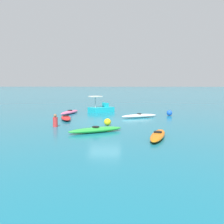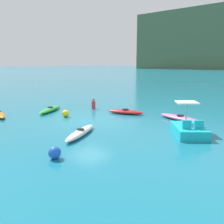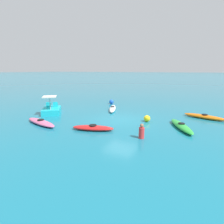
{
  "view_description": "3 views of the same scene",
  "coord_description": "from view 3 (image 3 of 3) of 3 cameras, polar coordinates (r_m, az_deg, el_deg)",
  "views": [
    {
      "loc": [
        -18.85,
        -2.05,
        2.86
      ],
      "look_at": [
        0.77,
        -0.53,
        0.64
      ],
      "focal_mm": 39.26,
      "sensor_mm": 36.0,
      "label": 1
    },
    {
      "loc": [
        11.8,
        -11.06,
        3.75
      ],
      "look_at": [
        0.69,
        1.47,
        0.43
      ],
      "focal_mm": 39.69,
      "sensor_mm": 36.0,
      "label": 2
    },
    {
      "loc": [
        -5.94,
        12.52,
        3.87
      ],
      "look_at": [
        0.75,
        0.12,
        0.57
      ],
      "focal_mm": 28.84,
      "sensor_mm": 36.0,
      "label": 3
    }
  ],
  "objects": [
    {
      "name": "kayak_orange",
      "position": [
        16.44,
        27.29,
        -1.33
      ],
      "size": [
        3.32,
        1.41,
        0.37
      ],
      "color": "orange",
      "rests_on": "ground_plane"
    },
    {
      "name": "ground_plane",
      "position": [
        14.38,
        2.85,
        -2.42
      ],
      "size": [
        600.0,
        600.0,
        0.0
      ],
      "primitive_type": "plane",
      "color": "#19728C"
    },
    {
      "name": "kayak_pink",
      "position": [
        14.07,
        -21.61,
        -3.03
      ],
      "size": [
        3.46,
        1.44,
        0.37
      ],
      "color": "pink",
      "rests_on": "ground_plane"
    },
    {
      "name": "pedal_boat_cyan",
      "position": [
        17.24,
        -18.59,
        0.68
      ],
      "size": [
        2.69,
        2.8,
        1.68
      ],
      "color": "#19B7C6",
      "rests_on": "ground_plane"
    },
    {
      "name": "buoy_blue",
      "position": [
        20.93,
        -0.19,
        3.26
      ],
      "size": [
        0.51,
        0.51,
        0.51
      ],
      "primitive_type": "sphere",
      "color": "blue",
      "rests_on": "ground_plane"
    },
    {
      "name": "person_near_shore",
      "position": [
        10.56,
        9.35,
        -6.25
      ],
      "size": [
        0.43,
        0.43,
        0.88
      ],
      "color": "red",
      "rests_on": "ground_plane"
    },
    {
      "name": "kayak_green",
      "position": [
        13.09,
        21.11,
        -4.17
      ],
      "size": [
        2.25,
        3.27,
        0.37
      ],
      "color": "green",
      "rests_on": "ground_plane"
    },
    {
      "name": "kayak_white",
      "position": [
        17.74,
        0.18,
        1.14
      ],
      "size": [
        1.93,
        3.24,
        0.37
      ],
      "color": "white",
      "rests_on": "ground_plane"
    },
    {
      "name": "kayak_red",
      "position": [
        11.9,
        -6.06,
        -5.03
      ],
      "size": [
        2.83,
        1.64,
        0.37
      ],
      "color": "red",
      "rests_on": "ground_plane"
    },
    {
      "name": "buoy_yellow",
      "position": [
        14.0,
        11.03,
        -2.03
      ],
      "size": [
        0.5,
        0.5,
        0.5
      ],
      "primitive_type": "sphere",
      "color": "yellow",
      "rests_on": "ground_plane"
    }
  ]
}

